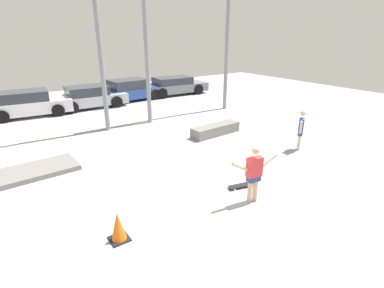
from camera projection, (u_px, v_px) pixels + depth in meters
ground_plane at (226, 182)px, 8.87m from camera, size 36.00×36.00×0.00m
skateboarder at (254, 172)px, 7.59m from camera, size 1.36×0.32×1.53m
skateboard at (241, 185)px, 8.53m from camera, size 0.82×0.38×0.08m
grind_box at (215, 130)px, 12.83m from camera, size 2.33×0.75×0.43m
manual_pad at (30, 172)px, 9.30m from camera, size 2.81×1.47×0.15m
canopy_support_left at (33, 34)px, 10.79m from camera, size 5.00×0.20×6.96m
canopy_support_right at (190, 33)px, 14.52m from camera, size 5.00×0.20×6.96m
parked_car_white at (28, 104)px, 15.50m from camera, size 4.19×2.13×1.32m
parked_car_silver at (89, 97)px, 17.27m from camera, size 4.06×2.05×1.24m
parked_car_blue at (130, 90)px, 19.10m from camera, size 4.22×2.09×1.33m
parked_car_grey at (174, 86)px, 20.78m from camera, size 4.63×2.06×1.22m
bystander at (301, 128)px, 10.99m from camera, size 0.59×0.43×1.51m
traffic_cone at (118, 227)px, 6.30m from camera, size 0.41×0.41×0.66m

